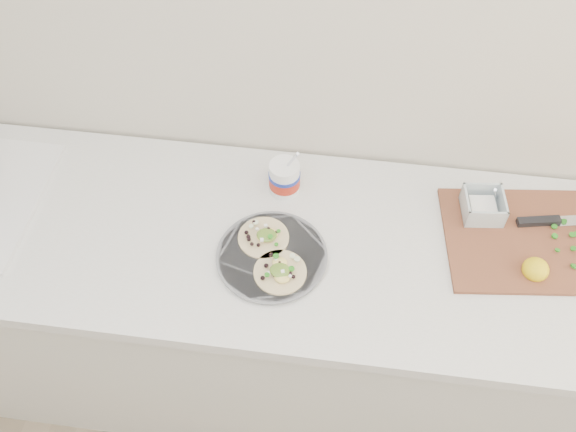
# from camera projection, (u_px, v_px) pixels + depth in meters

# --- Properties ---
(counter) EXTENTS (2.44, 0.66, 0.90)m
(counter) POSITION_uv_depth(u_px,v_px,m) (272.00, 314.00, 2.10)
(counter) COLOR silver
(counter) RESTS_ON ground
(taco_plate) EXTENTS (0.30, 0.30, 0.04)m
(taco_plate) POSITION_uv_depth(u_px,v_px,m) (272.00, 254.00, 1.69)
(taco_plate) COLOR slate
(taco_plate) RESTS_ON counter
(tub) EXTENTS (0.09, 0.09, 0.20)m
(tub) POSITION_uv_depth(u_px,v_px,m) (285.00, 176.00, 1.79)
(tub) COLOR white
(tub) RESTS_ON counter
(cutboard) EXTENTS (0.53, 0.40, 0.08)m
(cutboard) POSITION_uv_depth(u_px,v_px,m) (534.00, 233.00, 1.73)
(cutboard) COLOR brown
(cutboard) RESTS_ON counter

